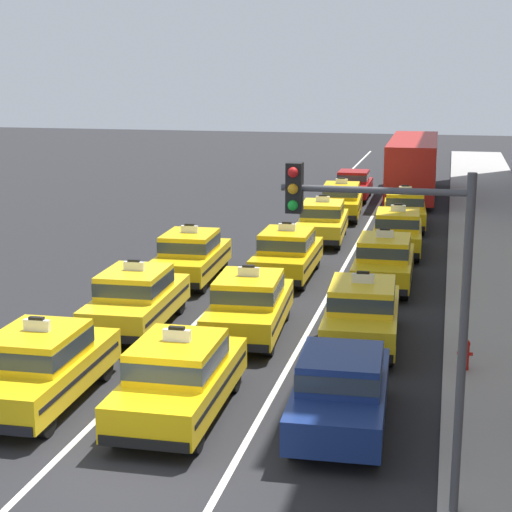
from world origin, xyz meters
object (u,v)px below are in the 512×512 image
(taxi_left_second, at_px, (136,297))
(sedan_center_sixth, at_px, (353,184))
(taxi_center_nearest, at_px, (179,376))
(taxi_right_fourth, at_px, (397,231))
(bus_right_sixth, at_px, (413,164))
(taxi_left_nearest, at_px, (41,365))
(fire_hydrant, at_px, (465,353))
(sedan_right_nearest, at_px, (341,388))
(taxi_center_third, at_px, (287,253))
(taxi_right_third, at_px, (384,260))
(taxi_right_second, at_px, (362,311))
(taxi_center_fifth, at_px, (341,200))
(traffic_light_pole, at_px, (400,282))
(taxi_left_third, at_px, (191,255))
(taxi_right_fifth, at_px, (404,209))
(taxi_center_fourth, at_px, (323,221))
(taxi_center_second, at_px, (249,304))

(taxi_left_second, bearing_deg, sedan_center_sixth, 82.75)
(taxi_center_nearest, relative_size, taxi_right_fourth, 0.99)
(sedan_center_sixth, xyz_separation_m, bus_right_sixth, (3.06, 1.77, 0.97))
(taxi_left_nearest, bearing_deg, fire_hydrant, 23.42)
(taxi_left_nearest, xyz_separation_m, sedan_right_nearest, (6.29, 0.20, -0.03))
(taxi_center_third, bearing_deg, taxi_right_third, -6.98)
(sedan_center_sixth, xyz_separation_m, taxi_right_second, (3.04, -24.32, 0.03))
(bus_right_sixth, bearing_deg, taxi_left_second, -103.27)
(taxi_center_fifth, bearing_deg, taxi_center_third, -91.32)
(taxi_right_fourth, bearing_deg, taxi_right_second, -90.87)
(traffic_light_pole, bearing_deg, taxi_left_third, 119.29)
(bus_right_sixth, bearing_deg, taxi_right_second, -90.06)
(taxi_right_second, distance_m, taxi_right_fifth, 16.48)
(taxi_center_fourth, bearing_deg, sedan_center_sixth, 90.35)
(taxi_center_third, xyz_separation_m, sedan_right_nearest, (3.35, -11.69, -0.03))
(fire_hydrant, bearing_deg, taxi_right_fifth, 97.59)
(taxi_left_third, bearing_deg, taxi_left_nearest, -89.34)
(taxi_left_nearest, distance_m, taxi_right_second, 8.25)
(taxi_center_nearest, distance_m, taxi_center_fifth, 23.89)
(traffic_light_pole, bearing_deg, taxi_right_fifth, 92.85)
(taxi_center_third, bearing_deg, taxi_right_fourth, 54.84)
(traffic_light_pole, bearing_deg, bus_right_sixth, 92.24)
(taxi_center_third, distance_m, taxi_center_fourth, 6.38)
(taxi_left_second, relative_size, sedan_right_nearest, 1.06)
(bus_right_sixth, relative_size, traffic_light_pole, 2.01)
(taxi_left_nearest, bearing_deg, taxi_left_second, 89.82)
(sedan_center_sixth, distance_m, bus_right_sixth, 3.67)
(taxi_right_fourth, xyz_separation_m, traffic_light_pole, (1.20, -19.50, 2.94))
(taxi_left_second, distance_m, taxi_center_fifth, 18.74)
(sedan_right_nearest, distance_m, traffic_light_pole, 4.41)
(taxi_right_fourth, bearing_deg, taxi_center_nearest, -101.17)
(taxi_left_third, height_order, fire_hydrant, taxi_left_third)
(taxi_center_fifth, distance_m, sedan_right_nearest, 23.90)
(taxi_center_fourth, relative_size, fire_hydrant, 6.37)
(taxi_left_second, xyz_separation_m, sedan_right_nearest, (6.28, -5.24, -0.03))
(taxi_right_fourth, relative_size, fire_hydrant, 6.34)
(sedan_center_sixth, height_order, taxi_right_fourth, taxi_right_fourth)
(taxi_right_third, height_order, traffic_light_pole, traffic_light_pole)
(taxi_left_nearest, relative_size, sedan_center_sixth, 1.07)
(taxi_right_fifth, bearing_deg, sedan_right_nearest, -89.99)
(taxi_center_fifth, relative_size, taxi_right_fifth, 1.00)
(taxi_left_third, xyz_separation_m, taxi_center_fifth, (3.35, 13.09, 0.00))
(taxi_left_third, bearing_deg, taxi_right_second, -40.31)
(taxi_left_third, bearing_deg, taxi_center_nearest, -73.71)
(taxi_left_nearest, distance_m, taxi_center_fourth, 18.55)
(taxi_left_nearest, distance_m, taxi_center_third, 12.26)
(taxi_left_nearest, relative_size, taxi_center_nearest, 1.00)
(taxi_center_nearest, bearing_deg, taxi_center_second, 88.58)
(taxi_right_fifth, bearing_deg, taxi_center_second, -100.74)
(taxi_left_second, relative_size, taxi_center_second, 0.99)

